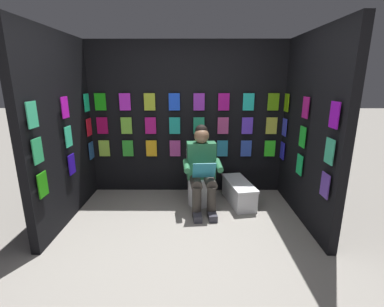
{
  "coord_description": "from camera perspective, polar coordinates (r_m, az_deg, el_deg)",
  "views": [
    {
      "loc": [
        -0.1,
        2.51,
        1.8
      ],
      "look_at": [
        -0.09,
        -0.97,
        0.85
      ],
      "focal_mm": 25.69,
      "sensor_mm": 36.0,
      "label": 1
    }
  ],
  "objects": [
    {
      "name": "display_wall_right",
      "position": [
        3.83,
        -25.56,
        4.46
      ],
      "size": [
        0.14,
        1.77,
        2.36
      ],
      "color": "black",
      "rests_on": "ground"
    },
    {
      "name": "person_reading",
      "position": [
        3.82,
        2.1,
        -3.08
      ],
      "size": [
        0.55,
        0.71,
        1.19
      ],
      "rotation": [
        0.0,
        0.0,
        0.09
      ],
      "color": "#286B42",
      "rests_on": "ground"
    },
    {
      "name": "ground_plane",
      "position": [
        3.09,
        -1.78,
        -20.37
      ],
      "size": [
        30.0,
        30.0,
        0.0
      ],
      "primitive_type": "plane",
      "color": "gray"
    },
    {
      "name": "toilet",
      "position": [
        4.12,
        1.71,
        -5.7
      ],
      "size": [
        0.42,
        0.57,
        0.77
      ],
      "rotation": [
        0.0,
        0.0,
        0.09
      ],
      "color": "white",
      "rests_on": "ground"
    },
    {
      "name": "display_wall_left",
      "position": [
        3.75,
        23.29,
        4.5
      ],
      "size": [
        0.14,
        1.77,
        2.36
      ],
      "color": "black",
      "rests_on": "ground"
    },
    {
      "name": "comic_longbox_near",
      "position": [
        4.2,
        9.66,
        -7.9
      ],
      "size": [
        0.44,
        0.84,
        0.33
      ],
      "rotation": [
        0.0,
        0.0,
        0.18
      ],
      "color": "silver",
      "rests_on": "ground"
    },
    {
      "name": "display_wall_back",
      "position": [
        4.38,
        -1.07,
        7.11
      ],
      "size": [
        3.13,
        0.14,
        2.36
      ],
      "color": "black",
      "rests_on": "ground"
    }
  ]
}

